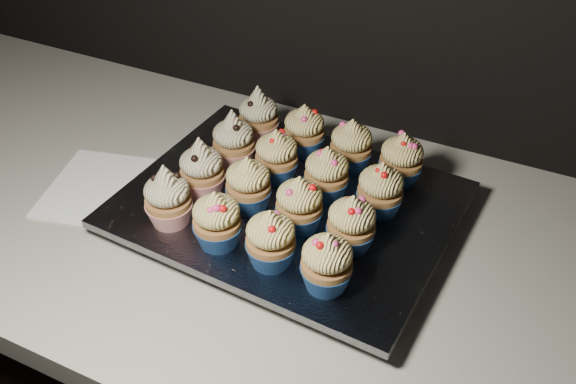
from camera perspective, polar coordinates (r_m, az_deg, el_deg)
The scene contains 20 objects.
worktop at distance 0.87m, azimuth 14.47°, elevation -8.68°, with size 2.44×0.64×0.04m, color beige.
napkin at distance 1.01m, azimuth -15.86°, elevation 0.32°, with size 0.17×0.17×0.00m, color white.
baking_tray at distance 0.91m, azimuth 0.00°, elevation -1.91°, with size 0.41×0.31×0.02m, color black.
foil_lining at distance 0.90m, azimuth 0.00°, elevation -1.09°, with size 0.45×0.35×0.01m, color silver.
cupcake_0 at distance 0.86m, azimuth -10.64°, elevation -0.53°, with size 0.06×0.06×0.10m.
cupcake_1 at distance 0.82m, azimuth -6.34°, elevation -2.52°, with size 0.06×0.06×0.08m.
cupcake_2 at distance 0.78m, azimuth -1.55°, elevation -4.23°, with size 0.06×0.06×0.08m.
cupcake_3 at distance 0.76m, azimuth 3.48°, elevation -6.29°, with size 0.06×0.06×0.08m.
cupcake_4 at distance 0.90m, azimuth -7.67°, elevation 1.99°, with size 0.06×0.06×0.10m.
cupcake_5 at distance 0.87m, azimuth -3.55°, elevation 0.65°, with size 0.06×0.06×0.08m.
cupcake_6 at distance 0.83m, azimuth 1.00°, elevation -1.14°, with size 0.06×0.06×0.08m.
cupcake_7 at distance 0.81m, azimuth 5.66°, elevation -2.87°, with size 0.06×0.06×0.08m.
cupcake_8 at distance 0.95m, azimuth -4.87°, elevation 4.53°, with size 0.06×0.06×0.10m.
cupcake_9 at distance 0.92m, azimuth -1.03°, elevation 3.17°, with size 0.06×0.06×0.08m.
cupcake_10 at distance 0.89m, azimuth 3.45°, elevation 1.60°, with size 0.06×0.06×0.08m.
cupcake_11 at distance 0.87m, azimuth 8.20°, elevation 0.16°, with size 0.06×0.06×0.08m.
cupcake_12 at distance 1.01m, azimuth -2.64°, elevation 6.74°, with size 0.06×0.06×0.10m.
cupcake_13 at distance 0.98m, azimuth 1.45°, elevation 5.45°, with size 0.06×0.06×0.08m.
cupcake_14 at distance 0.95m, azimuth 5.64°, elevation 4.09°, with size 0.06×0.06×0.08m.
cupcake_15 at distance 0.93m, azimuth 10.03°, elevation 2.82°, with size 0.06×0.06×0.08m.
Camera 1 is at (0.05, 1.09, 1.51)m, focal length 40.00 mm.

